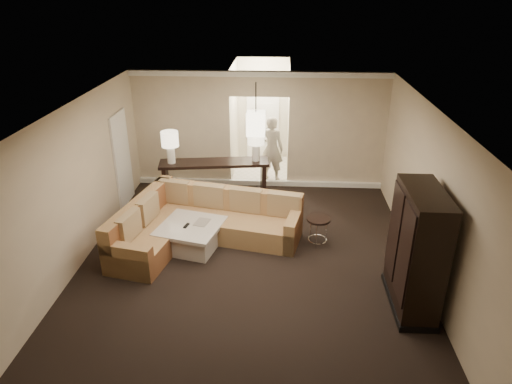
# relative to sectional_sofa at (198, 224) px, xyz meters

# --- Properties ---
(ground) EXTENTS (8.00, 8.00, 0.00)m
(ground) POSITION_rel_sectional_sofa_xyz_m (1.03, -1.20, -0.37)
(ground) COLOR black
(ground) RESTS_ON ground
(wall_back) EXTENTS (6.00, 0.04, 2.80)m
(wall_back) POSITION_rel_sectional_sofa_xyz_m (1.03, 2.80, 1.03)
(wall_back) COLOR #C8B497
(wall_back) RESTS_ON ground
(wall_left) EXTENTS (0.04, 8.00, 2.80)m
(wall_left) POSITION_rel_sectional_sofa_xyz_m (-1.97, -1.20, 1.03)
(wall_left) COLOR #C8B497
(wall_left) RESTS_ON ground
(wall_right) EXTENTS (0.04, 8.00, 2.80)m
(wall_right) POSITION_rel_sectional_sofa_xyz_m (4.03, -1.20, 1.03)
(wall_right) COLOR #C8B497
(wall_right) RESTS_ON ground
(ceiling) EXTENTS (6.00, 8.00, 0.02)m
(ceiling) POSITION_rel_sectional_sofa_xyz_m (1.03, -1.20, 2.43)
(ceiling) COLOR silver
(ceiling) RESTS_ON wall_back
(crown_molding) EXTENTS (6.00, 0.10, 0.12)m
(crown_molding) POSITION_rel_sectional_sofa_xyz_m (1.03, 2.75, 2.36)
(crown_molding) COLOR white
(crown_molding) RESTS_ON wall_back
(baseboard) EXTENTS (6.00, 0.10, 0.12)m
(baseboard) POSITION_rel_sectional_sofa_xyz_m (1.03, 2.75, -0.31)
(baseboard) COLOR white
(baseboard) RESTS_ON ground
(side_door) EXTENTS (0.05, 0.90, 2.10)m
(side_door) POSITION_rel_sectional_sofa_xyz_m (-1.94, 1.60, 0.68)
(side_door) COLOR white
(side_door) RESTS_ON ground
(foyer) EXTENTS (1.44, 2.02, 2.80)m
(foyer) POSITION_rel_sectional_sofa_xyz_m (1.03, 4.14, 0.93)
(foyer) COLOR silver
(foyer) RESTS_ON ground
(sectional_sofa) EXTENTS (3.50, 2.60, 0.92)m
(sectional_sofa) POSITION_rel_sectional_sofa_xyz_m (0.00, 0.00, 0.00)
(sectional_sofa) COLOR brown
(sectional_sofa) RESTS_ON ground
(coffee_table) EXTENTS (1.35, 1.35, 0.47)m
(coffee_table) POSITION_rel_sectional_sofa_xyz_m (-0.12, -0.20, -0.14)
(coffee_table) COLOR beige
(coffee_table) RESTS_ON ground
(console_table) EXTENTS (2.50, 0.89, 0.95)m
(console_table) POSITION_rel_sectional_sofa_xyz_m (0.06, 1.85, 0.20)
(console_table) COLOR black
(console_table) RESTS_ON ground
(armoire) EXTENTS (0.58, 1.36, 1.96)m
(armoire) POSITION_rel_sectional_sofa_xyz_m (3.62, -1.72, 0.57)
(armoire) COLOR black
(armoire) RESTS_ON ground
(drink_table) EXTENTS (0.45, 0.45, 0.56)m
(drink_table) POSITION_rel_sectional_sofa_xyz_m (2.30, -0.00, 0.03)
(drink_table) COLOR black
(drink_table) RESTS_ON ground
(table_lamp_left) EXTENTS (0.38, 0.38, 0.72)m
(table_lamp_left) POSITION_rel_sectional_sofa_xyz_m (-0.87, 1.72, 1.06)
(table_lamp_left) COLOR white
(table_lamp_left) RESTS_ON console_table
(table_lamp_right) EXTENTS (0.38, 0.38, 0.72)m
(table_lamp_right) POSITION_rel_sectional_sofa_xyz_m (1.00, 1.99, 1.06)
(table_lamp_right) COLOR white
(table_lamp_right) RESTS_ON console_table
(pendant_light) EXTENTS (0.38, 0.38, 1.09)m
(pendant_light) POSITION_rel_sectional_sofa_xyz_m (1.03, 1.50, 1.59)
(pendant_light) COLOR black
(pendant_light) RESTS_ON ceiling
(person) EXTENTS (0.77, 0.63, 1.84)m
(person) POSITION_rel_sectional_sofa_xyz_m (1.32, 3.12, 0.55)
(person) COLOR beige
(person) RESTS_ON ground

